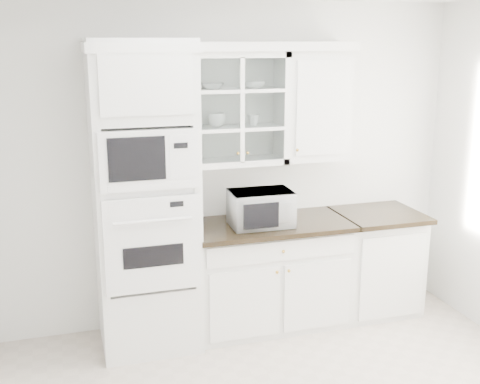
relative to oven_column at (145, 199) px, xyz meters
name	(u,v)px	position (x,y,z in m)	size (l,w,h in m)	color
room_shell	(284,140)	(0.75, -0.99, 0.58)	(4.00, 3.50, 2.70)	white
oven_column	(145,199)	(0.00, 0.00, 0.00)	(0.76, 0.68, 2.40)	white
base_cabinet_run	(269,273)	(1.03, 0.03, -0.74)	(1.32, 0.67, 0.92)	white
extra_base_cabinet	(374,261)	(2.03, 0.03, -0.74)	(0.72, 0.67, 0.92)	white
upper_cabinet_glass	(236,109)	(0.78, 0.17, 0.65)	(0.80, 0.33, 0.90)	white
upper_cabinet_solid	(314,106)	(1.46, 0.17, 0.65)	(0.55, 0.33, 0.90)	white
crown_molding	(224,46)	(0.68, 0.14, 1.14)	(2.14, 0.38, 0.07)	white
countertop_microwave	(260,208)	(0.93, -0.03, -0.14)	(0.50, 0.41, 0.29)	white
bowl_a	(212,86)	(0.59, 0.18, 0.83)	(0.18, 0.18, 0.05)	white
bowl_b	(254,85)	(0.93, 0.16, 0.84)	(0.17, 0.17, 0.05)	white
cup_a	(217,120)	(0.62, 0.17, 0.56)	(0.14, 0.14, 0.11)	white
cup_b	(253,120)	(0.92, 0.15, 0.56)	(0.10, 0.10, 0.09)	white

